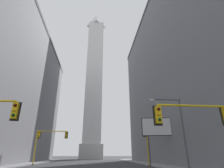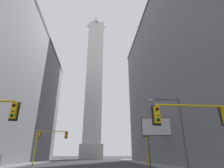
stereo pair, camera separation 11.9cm
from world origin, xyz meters
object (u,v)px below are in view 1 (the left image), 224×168
obelisk (94,78)px  traffic_light_mid_left (47,138)px  street_lamp (177,124)px  billboard_sign (161,128)px  traffic_light_near_right (205,122)px  traffic_light_mid_right (146,141)px

obelisk → traffic_light_mid_left: obelisk is taller
street_lamp → billboard_sign: bearing=78.2°
traffic_light_near_right → street_lamp: (1.29, 6.73, 0.92)m
street_lamp → traffic_light_mid_right: bearing=89.9°
obelisk → traffic_light_mid_right: (9.44, -44.06, -30.33)m
traffic_light_mid_right → traffic_light_near_right: traffic_light_mid_right is taller
obelisk → traffic_light_near_right: 69.81m
billboard_sign → traffic_light_mid_left: bearing=158.8°
traffic_light_mid_right → traffic_light_near_right: bearing=-94.1°
traffic_light_mid_right → traffic_light_near_right: 18.31m
traffic_light_mid_right → obelisk: bearing=102.1°
obelisk → traffic_light_mid_left: 48.50m
traffic_light_mid_left → traffic_light_near_right: size_ratio=1.09×
traffic_light_mid_left → billboard_sign: bearing=-21.2°
obelisk → traffic_light_near_right: size_ratio=12.88×
obelisk → billboard_sign: (11.60, -45.22, -28.36)m
traffic_light_mid_left → obelisk: bearing=78.2°
obelisk → billboard_sign: 54.62m
billboard_sign → traffic_light_near_right: bearing=-101.4°
street_lamp → obelisk: bearing=99.6°
traffic_light_near_right → street_lamp: 6.91m
traffic_light_mid_right → street_lamp: size_ratio=0.78×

